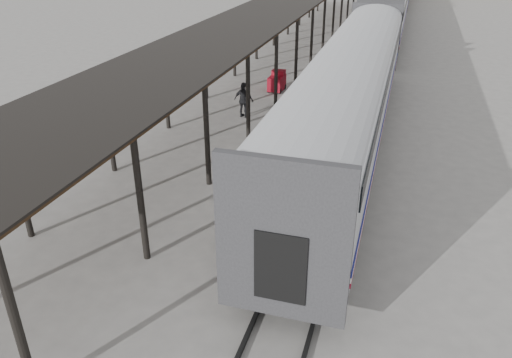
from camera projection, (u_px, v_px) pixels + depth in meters
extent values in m
plane|color=slate|center=(214.00, 230.00, 16.20)|extent=(160.00, 160.00, 0.00)
cube|color=silver|center=(351.00, 91.00, 21.04)|extent=(3.00, 24.00, 2.90)
cube|color=#28282B|center=(282.00, 245.00, 10.87)|extent=(3.04, 0.22, 3.50)
cube|color=black|center=(316.00, 67.00, 21.02)|extent=(0.04, 22.08, 0.65)
cube|color=black|center=(347.00, 129.00, 21.81)|extent=(2.55, 23.04, 0.50)
cube|color=silver|center=(388.00, 7.00, 43.26)|extent=(3.00, 24.00, 2.90)
cube|color=#28282B|center=(377.00, 32.00, 33.09)|extent=(3.04, 0.22, 3.50)
cube|color=black|center=(386.00, 27.00, 44.03)|extent=(2.55, 23.04, 0.50)
cube|color=black|center=(268.00, 186.00, 14.30)|extent=(0.50, 1.70, 2.00)
imported|color=silver|center=(268.00, 190.00, 14.36)|extent=(0.72, 0.89, 1.72)
cube|color=#986441|center=(254.00, 209.00, 14.61)|extent=(0.57, 0.25, 0.42)
cube|color=#422B19|center=(288.00, 2.00, 35.78)|extent=(4.60, 64.00, 0.18)
cube|color=black|center=(288.00, 0.00, 35.73)|extent=(4.90, 64.30, 0.06)
cylinder|color=black|center=(260.00, 29.00, 37.21)|extent=(0.20, 0.20, 4.00)
cylinder|color=black|center=(15.00, 319.00, 9.66)|extent=(0.20, 0.20, 4.00)
cylinder|color=black|center=(315.00, 32.00, 36.15)|extent=(0.20, 0.20, 4.00)
cube|color=black|center=(377.00, 36.00, 44.59)|extent=(0.10, 150.00, 0.12)
cube|color=black|center=(393.00, 37.00, 44.22)|extent=(0.10, 150.00, 0.12)
cube|color=brown|center=(245.00, 212.00, 15.64)|extent=(1.43, 2.49, 0.12)
cube|color=black|center=(245.00, 222.00, 15.80)|extent=(1.33, 2.38, 0.06)
cylinder|color=black|center=(222.00, 243.00, 15.18)|extent=(0.11, 0.41, 0.40)
cylinder|color=black|center=(254.00, 247.00, 14.99)|extent=(0.11, 0.41, 0.40)
cylinder|color=black|center=(237.00, 212.00, 16.83)|extent=(0.11, 0.41, 0.40)
cylinder|color=black|center=(266.00, 215.00, 16.64)|extent=(0.11, 0.41, 0.40)
cube|color=#363638|center=(241.00, 198.00, 16.09)|extent=(0.69, 0.50, 0.23)
cube|color=#986441|center=(259.00, 198.00, 16.11)|extent=(0.65, 0.49, 0.21)
cube|color=black|center=(237.00, 206.00, 15.65)|extent=(0.61, 0.47, 0.22)
cube|color=#4C5432|center=(254.00, 207.00, 15.59)|extent=(0.54, 0.39, 0.19)
cube|color=brown|center=(241.00, 193.00, 15.96)|extent=(0.58, 0.45, 0.19)
cube|color=#986441|center=(236.00, 200.00, 15.56)|extent=(0.49, 0.39, 0.18)
cube|color=maroon|center=(277.00, 83.00, 29.74)|extent=(0.86, 1.37, 0.81)
cube|color=maroon|center=(279.00, 73.00, 29.80)|extent=(0.78, 0.57, 0.31)
cylinder|color=black|center=(268.00, 90.00, 29.57)|extent=(0.12, 0.33, 0.32)
cylinder|color=black|center=(280.00, 91.00, 29.37)|extent=(0.12, 0.33, 0.32)
cylinder|color=black|center=(273.00, 86.00, 30.40)|extent=(0.12, 0.33, 0.32)
cylinder|color=black|center=(285.00, 87.00, 30.20)|extent=(0.12, 0.33, 0.32)
imported|color=navy|center=(243.00, 198.00, 14.64)|extent=(0.48, 0.66, 1.66)
imported|color=black|center=(244.00, 100.00, 25.41)|extent=(1.13, 0.62, 1.82)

